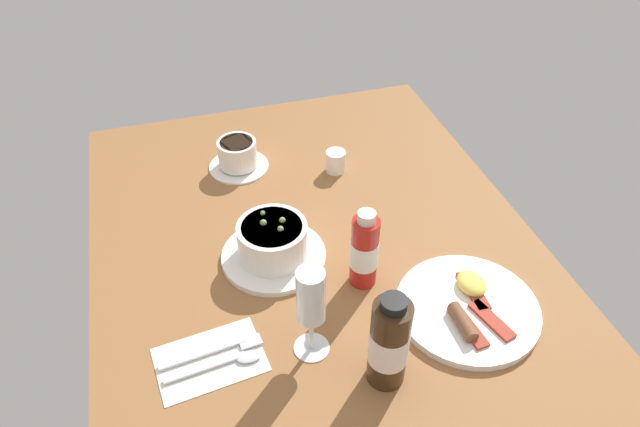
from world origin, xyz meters
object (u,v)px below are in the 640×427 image
porridge_bowl (273,243)px  sauce_bottle_red (364,251)px  sauce_bottle_brown (389,343)px  creamer_jug (336,161)px  coffee_cup (238,155)px  wine_glass (311,301)px  cutlery_setting (213,359)px  breakfast_plate (468,307)px

porridge_bowl → sauce_bottle_red: 17.56cm
sauce_bottle_brown → creamer_jug: bearing=170.4°
sauce_bottle_red → coffee_cup: bearing=-159.7°
wine_glass → sauce_bottle_brown: 12.92cm
cutlery_setting → wine_glass: 19.31cm
porridge_bowl → sauce_bottle_red: (10.01, 14.01, 3.41)cm
porridge_bowl → creamer_jug: (-22.86, 19.53, -1.34)cm
coffee_cup → creamer_jug: coffee_cup is taller
wine_glass → sauce_bottle_brown: bearing=48.9°
wine_glass → breakfast_plate: (0.19, 27.63, -10.58)cm
coffee_cup → sauce_bottle_brown: size_ratio=0.78×
breakfast_plate → coffee_cup: bearing=-150.4°
cutlery_setting → coffee_cup: coffee_cup is taller
creamer_jug → wine_glass: bearing=-22.4°
cutlery_setting → breakfast_plate: breakfast_plate is taller
coffee_cup → sauce_bottle_red: 43.29cm
wine_glass → breakfast_plate: wine_glass is taller
porridge_bowl → breakfast_plate: 36.25cm
wine_glass → sauce_bottle_red: wine_glass is taller
sauce_bottle_red → breakfast_plate: bearing=51.4°
coffee_cup → breakfast_plate: (52.23, 29.73, -2.30)cm
wine_glass → breakfast_plate: size_ratio=0.72×
wine_glass → coffee_cup: bearing=-177.7°
creamer_jug → breakfast_plate: 45.66cm
sauce_bottle_brown → cutlery_setting: bearing=-112.9°
wine_glass → sauce_bottle_red: (-11.62, 12.85, -4.20)cm
cutlery_setting → sauce_bottle_red: size_ratio=1.12×
wine_glass → cutlery_setting: bearing=-98.5°
sauce_bottle_red → porridge_bowl: bearing=-125.5°
coffee_cup → creamer_jug: (7.55, 20.47, -0.66)cm
porridge_bowl → cutlery_setting: (19.30, -14.38, -3.63)cm
coffee_cup → sauce_bottle_red: (40.42, 14.95, 4.08)cm
cutlery_setting → sauce_bottle_red: 30.69cm
sauce_bottle_red → breakfast_plate: size_ratio=0.66×
porridge_bowl → coffee_cup: size_ratio=1.42×
cutlery_setting → coffee_cup: bearing=164.9°
coffee_cup → porridge_bowl: bearing=1.8°
creamer_jug → wine_glass: 48.95cm
wine_glass → porridge_bowl: bearing=-176.9°
cutlery_setting → sauce_bottle_red: (-9.29, 28.39, 7.04)cm
cutlery_setting → coffee_cup: 51.58cm
wine_glass → sauce_bottle_brown: sauce_bottle_brown is taller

